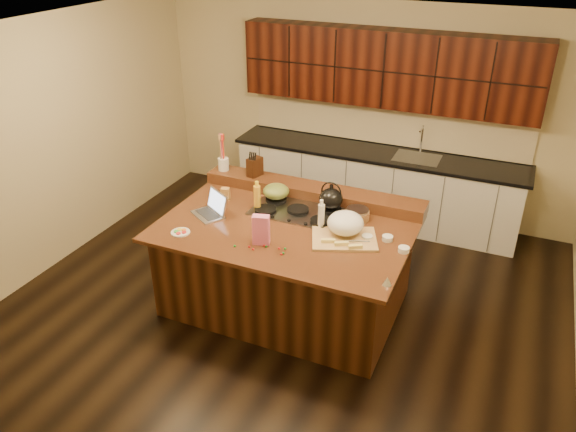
% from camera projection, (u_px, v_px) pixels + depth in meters
% --- Properties ---
extents(room, '(5.52, 5.02, 2.72)m').
position_uv_depth(room, '(286.00, 185.00, 5.20)').
color(room, black).
rests_on(room, ground).
extents(island, '(2.40, 1.60, 0.92)m').
position_uv_depth(island, '(286.00, 265.00, 5.61)').
color(island, black).
rests_on(island, ground).
extents(back_ledge, '(2.40, 0.30, 0.12)m').
position_uv_depth(back_ledge, '(313.00, 191.00, 5.94)').
color(back_ledge, black).
rests_on(back_ledge, island).
extents(cooktop, '(0.92, 0.52, 0.05)m').
position_uv_depth(cooktop, '(298.00, 211.00, 5.63)').
color(cooktop, gray).
rests_on(cooktop, island).
extents(back_counter, '(3.70, 0.66, 2.40)m').
position_uv_depth(back_counter, '(379.00, 147.00, 7.06)').
color(back_counter, silver).
rests_on(back_counter, ground).
extents(kettle, '(0.25, 0.25, 0.22)m').
position_uv_depth(kettle, '(331.00, 199.00, 5.57)').
color(kettle, black).
rests_on(kettle, cooktop).
extents(green_bowl, '(0.36, 0.36, 0.15)m').
position_uv_depth(green_bowl, '(276.00, 191.00, 5.80)').
color(green_bowl, olive).
rests_on(green_bowl, cooktop).
extents(laptop, '(0.42, 0.39, 0.23)m').
position_uv_depth(laptop, '(212.00, 209.00, 5.58)').
color(laptop, '#B7B7BC').
rests_on(laptop, island).
extents(oil_bottle, '(0.07, 0.07, 0.27)m').
position_uv_depth(oil_bottle, '(257.00, 198.00, 5.62)').
color(oil_bottle, gold).
rests_on(oil_bottle, island).
extents(vinegar_bottle, '(0.07, 0.07, 0.25)m').
position_uv_depth(vinegar_bottle, '(321.00, 217.00, 5.30)').
color(vinegar_bottle, silver).
rests_on(vinegar_bottle, island).
extents(wooden_tray, '(0.70, 0.61, 0.24)m').
position_uv_depth(wooden_tray, '(345.00, 227.00, 5.16)').
color(wooden_tray, tan).
rests_on(wooden_tray, island).
extents(ramekin_a, '(0.13, 0.13, 0.04)m').
position_uv_depth(ramekin_a, '(367.00, 238.00, 5.15)').
color(ramekin_a, white).
rests_on(ramekin_a, island).
extents(ramekin_b, '(0.11, 0.11, 0.04)m').
position_uv_depth(ramekin_b, '(387.00, 238.00, 5.14)').
color(ramekin_b, white).
rests_on(ramekin_b, island).
extents(ramekin_c, '(0.12, 0.12, 0.04)m').
position_uv_depth(ramekin_c, '(404.00, 249.00, 4.97)').
color(ramekin_c, white).
rests_on(ramekin_c, island).
extents(strainer_bowl, '(0.32, 0.32, 0.09)m').
position_uv_depth(strainer_bowl, '(357.00, 215.00, 5.49)').
color(strainer_bowl, '#996B3F').
rests_on(strainer_bowl, island).
extents(kitchen_timer, '(0.09, 0.09, 0.07)m').
position_uv_depth(kitchen_timer, '(387.00, 281.00, 4.52)').
color(kitchen_timer, silver).
rests_on(kitchen_timer, island).
extents(pink_bag, '(0.17, 0.12, 0.28)m').
position_uv_depth(pink_bag, '(261.00, 230.00, 5.04)').
color(pink_bag, pink).
rests_on(pink_bag, island).
extents(candy_plate, '(0.22, 0.22, 0.01)m').
position_uv_depth(candy_plate, '(180.00, 232.00, 5.27)').
color(candy_plate, white).
rests_on(candy_plate, island).
extents(package_box, '(0.10, 0.08, 0.12)m').
position_uv_depth(package_box, '(225.00, 194.00, 5.88)').
color(package_box, '#BF8D43').
rests_on(package_box, island).
extents(utensil_crock, '(0.13, 0.13, 0.14)m').
position_uv_depth(utensil_crock, '(223.00, 164.00, 6.25)').
color(utensil_crock, white).
rests_on(utensil_crock, back_ledge).
extents(knife_block, '(0.15, 0.19, 0.21)m').
position_uv_depth(knife_block, '(255.00, 167.00, 6.10)').
color(knife_block, black).
rests_on(knife_block, back_ledge).
extents(gumdrop_0, '(0.02, 0.02, 0.02)m').
position_uv_depth(gumdrop_0, '(264.00, 246.00, 5.05)').
color(gumdrop_0, red).
rests_on(gumdrop_0, island).
extents(gumdrop_1, '(0.02, 0.02, 0.02)m').
position_uv_depth(gumdrop_1, '(235.00, 246.00, 5.05)').
color(gumdrop_1, '#198C26').
rests_on(gumdrop_1, island).
extents(gumdrop_2, '(0.02, 0.02, 0.02)m').
position_uv_depth(gumdrop_2, '(253.00, 249.00, 5.00)').
color(gumdrop_2, red).
rests_on(gumdrop_2, island).
extents(gumdrop_3, '(0.02, 0.02, 0.02)m').
position_uv_depth(gumdrop_3, '(283.00, 253.00, 4.94)').
color(gumdrop_3, '#198C26').
rests_on(gumdrop_3, island).
extents(gumdrop_4, '(0.02, 0.02, 0.02)m').
position_uv_depth(gumdrop_4, '(249.00, 247.00, 5.03)').
color(gumdrop_4, red).
rests_on(gumdrop_4, island).
extents(gumdrop_5, '(0.02, 0.02, 0.02)m').
position_uv_depth(gumdrop_5, '(285.00, 249.00, 5.01)').
color(gumdrop_5, '#198C26').
rests_on(gumdrop_5, island).
extents(gumdrop_6, '(0.02, 0.02, 0.02)m').
position_uv_depth(gumdrop_6, '(281.00, 254.00, 4.92)').
color(gumdrop_6, red).
rests_on(gumdrop_6, island).
extents(gumdrop_7, '(0.02, 0.02, 0.02)m').
position_uv_depth(gumdrop_7, '(266.00, 246.00, 5.04)').
color(gumdrop_7, '#198C26').
rests_on(gumdrop_7, island).
extents(gumdrop_8, '(0.02, 0.02, 0.02)m').
position_uv_depth(gumdrop_8, '(279.00, 248.00, 5.01)').
color(gumdrop_8, red).
rests_on(gumdrop_8, island).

